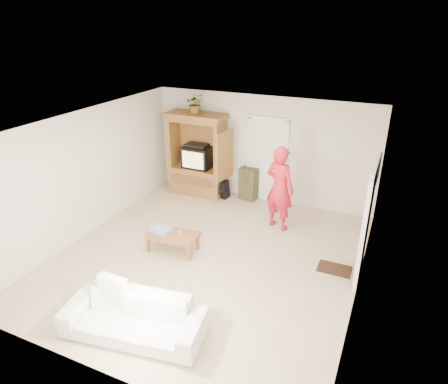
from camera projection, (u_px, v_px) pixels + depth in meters
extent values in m
plane|color=tan|center=(208.00, 257.00, 7.71)|extent=(6.00, 6.00, 0.00)
plane|color=white|center=(205.00, 125.00, 6.65)|extent=(6.00, 6.00, 0.00)
plane|color=silver|center=(262.00, 149.00, 9.67)|extent=(5.50, 0.00, 5.50)
plane|color=silver|center=(92.00, 293.00, 4.68)|extent=(5.50, 0.00, 5.50)
plane|color=silver|center=(87.00, 173.00, 8.21)|extent=(0.00, 6.00, 6.00)
plane|color=silver|center=(366.00, 227.00, 6.14)|extent=(0.00, 6.00, 6.00)
cube|color=#94582D|center=(198.00, 180.00, 10.37)|extent=(1.40, 0.60, 0.70)
cube|color=#94582D|center=(174.00, 142.00, 10.23)|extent=(0.10, 0.60, 1.20)
cube|color=#94582D|center=(220.00, 148.00, 9.74)|extent=(0.10, 0.60, 1.20)
cube|color=#94582D|center=(202.00, 142.00, 10.21)|extent=(1.40, 0.06, 1.20)
cube|color=#94582D|center=(196.00, 119.00, 9.72)|extent=(1.40, 0.60, 0.10)
cube|color=#94582D|center=(196.00, 115.00, 9.68)|extent=(1.52, 0.68, 0.10)
cube|color=#94582D|center=(225.00, 156.00, 9.23)|extent=(0.16, 0.67, 1.15)
cube|color=black|center=(198.00, 157.00, 10.14)|extent=(0.70, 0.52, 0.55)
cube|color=tan|center=(193.00, 160.00, 9.92)|extent=(0.58, 0.02, 0.42)
cube|color=black|center=(197.00, 145.00, 9.99)|extent=(0.55, 0.35, 0.08)
cube|color=brown|center=(193.00, 180.00, 10.09)|extent=(1.19, 0.03, 0.25)
cube|color=white|center=(267.00, 161.00, 9.71)|extent=(0.85, 0.05, 2.04)
cube|color=black|center=(366.00, 225.00, 6.77)|extent=(0.05, 0.90, 2.04)
cube|color=black|center=(379.00, 169.00, 7.61)|extent=(0.03, 0.60, 0.48)
cube|color=#382316|center=(334.00, 269.00, 7.34)|extent=(0.60, 0.40, 0.02)
imported|color=#4C7238|center=(195.00, 103.00, 9.54)|extent=(0.57, 0.55, 0.49)
imported|color=red|center=(280.00, 188.00, 8.44)|extent=(0.78, 0.64, 1.85)
imported|color=white|center=(134.00, 318.00, 5.74)|extent=(2.14, 1.11, 0.60)
cube|color=brown|center=(173.00, 235.00, 7.79)|extent=(1.04, 0.62, 0.05)
cube|color=brown|center=(148.00, 245.00, 7.82)|extent=(0.06, 0.06, 0.32)
cube|color=brown|center=(158.00, 235.00, 8.18)|extent=(0.06, 0.06, 0.32)
cube|color=brown|center=(189.00, 253.00, 7.55)|extent=(0.06, 0.06, 0.32)
cube|color=brown|center=(198.00, 242.00, 7.91)|extent=(0.06, 0.06, 0.32)
cube|color=#DE4AA5|center=(161.00, 230.00, 7.86)|extent=(0.40, 0.31, 0.08)
cylinder|color=tan|center=(180.00, 232.00, 7.74)|extent=(0.08, 0.08, 0.10)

